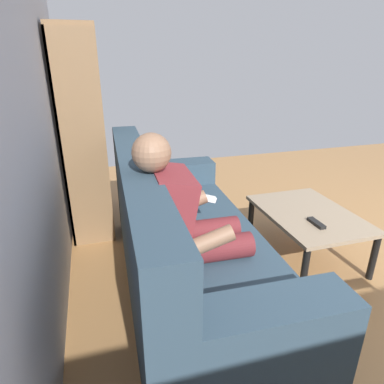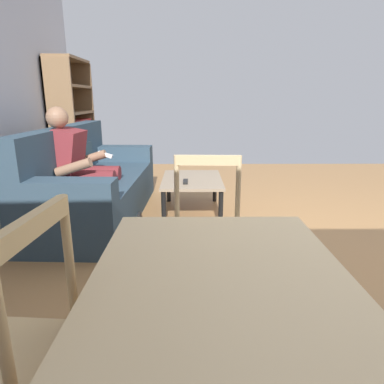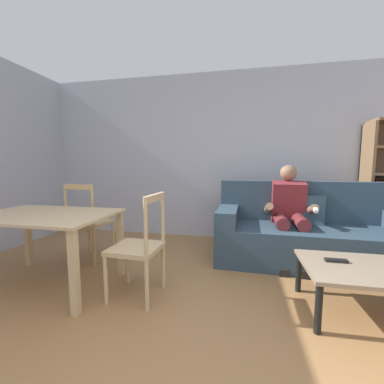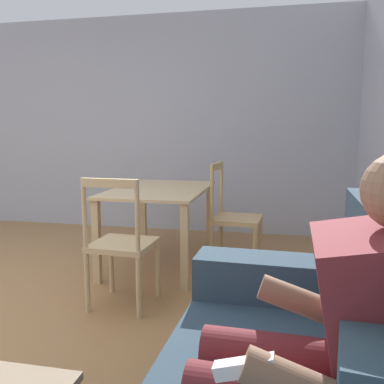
# 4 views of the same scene
# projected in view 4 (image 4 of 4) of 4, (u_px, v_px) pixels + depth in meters

# --- Properties ---
(wall_side) EXTENTS (0.12, 6.40, 2.65)m
(wall_side) POSITION_uv_depth(u_px,v_px,m) (103.00, 125.00, 5.31)
(wall_side) COLOR #ABB0BE
(wall_side) RESTS_ON ground_plane
(person_lounging) EXTENTS (0.60, 0.86, 1.20)m
(person_lounging) POSITION_uv_depth(u_px,v_px,m) (314.00, 349.00, 1.17)
(person_lounging) COLOR maroon
(person_lounging) RESTS_ON ground_plane
(dining_table) EXTENTS (1.29, 0.84, 0.72)m
(dining_table) POSITION_uv_depth(u_px,v_px,m) (160.00, 200.00, 3.80)
(dining_table) COLOR #D1B27F
(dining_table) RESTS_ON ground_plane
(dining_chair_near_wall) EXTENTS (0.45, 0.45, 0.97)m
(dining_chair_near_wall) POSITION_uv_depth(u_px,v_px,m) (234.00, 218.00, 3.68)
(dining_chair_near_wall) COLOR tan
(dining_chair_near_wall) RESTS_ON ground_plane
(dining_chair_facing_couch) EXTENTS (0.44, 0.44, 0.94)m
(dining_chair_facing_couch) POSITION_uv_depth(u_px,v_px,m) (121.00, 244.00, 2.88)
(dining_chair_facing_couch) COLOR #D1B27F
(dining_chair_facing_couch) RESTS_ON ground_plane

